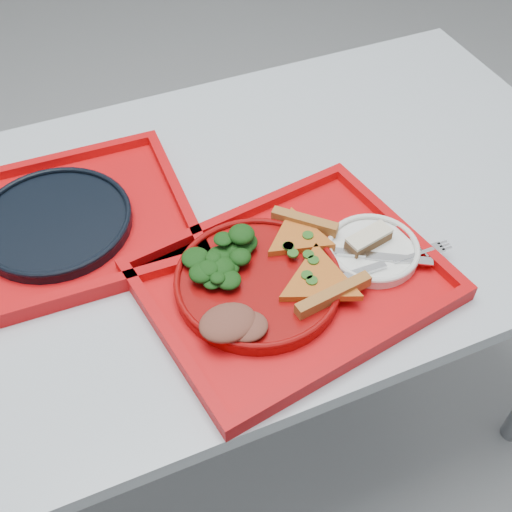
% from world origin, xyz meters
% --- Properties ---
extents(ground, '(10.00, 10.00, 0.00)m').
position_xyz_m(ground, '(0.00, 0.00, 0.00)').
color(ground, '#979AA0').
rests_on(ground, ground).
extents(table, '(1.60, 0.80, 0.75)m').
position_xyz_m(table, '(0.00, 0.00, 0.68)').
color(table, '#B5BECB').
rests_on(table, ground).
extents(tray_main, '(0.50, 0.42, 0.01)m').
position_xyz_m(tray_main, '(0.12, -0.19, 0.76)').
color(tray_main, red).
rests_on(tray_main, table).
extents(tray_far, '(0.46, 0.36, 0.01)m').
position_xyz_m(tray_far, '(-0.20, 0.08, 0.76)').
color(tray_far, red).
rests_on(tray_far, table).
extents(dinner_plate, '(0.26, 0.26, 0.02)m').
position_xyz_m(dinner_plate, '(0.07, -0.18, 0.77)').
color(dinner_plate, maroon).
rests_on(dinner_plate, tray_main).
extents(side_plate, '(0.15, 0.15, 0.01)m').
position_xyz_m(side_plate, '(0.27, -0.19, 0.77)').
color(side_plate, white).
rests_on(side_plate, tray_main).
extents(navy_plate, '(0.26, 0.26, 0.02)m').
position_xyz_m(navy_plate, '(-0.20, 0.08, 0.77)').
color(navy_plate, black).
rests_on(navy_plate, tray_far).
extents(pizza_slice_a, '(0.15, 0.16, 0.02)m').
position_xyz_m(pizza_slice_a, '(0.15, -0.23, 0.79)').
color(pizza_slice_a, orange).
rests_on(pizza_slice_a, dinner_plate).
extents(pizza_slice_b, '(0.17, 0.17, 0.02)m').
position_xyz_m(pizza_slice_b, '(0.16, -0.13, 0.79)').
color(pizza_slice_b, orange).
rests_on(pizza_slice_b, dinner_plate).
extents(salad_heap, '(0.10, 0.09, 0.05)m').
position_xyz_m(salad_heap, '(0.03, -0.14, 0.81)').
color(salad_heap, black).
rests_on(salad_heap, dinner_plate).
extents(meat_portion, '(0.09, 0.07, 0.03)m').
position_xyz_m(meat_portion, '(-0.01, -0.25, 0.79)').
color(meat_portion, brown).
rests_on(meat_portion, dinner_plate).
extents(dessert_bar, '(0.08, 0.05, 0.02)m').
position_xyz_m(dessert_bar, '(0.26, -0.18, 0.79)').
color(dessert_bar, '#52321B').
rests_on(dessert_bar, side_plate).
extents(knife, '(0.17, 0.11, 0.01)m').
position_xyz_m(knife, '(0.26, -0.21, 0.78)').
color(knife, silver).
rests_on(knife, side_plate).
extents(fork, '(0.19, 0.03, 0.01)m').
position_xyz_m(fork, '(0.28, -0.23, 0.78)').
color(fork, silver).
rests_on(fork, side_plate).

